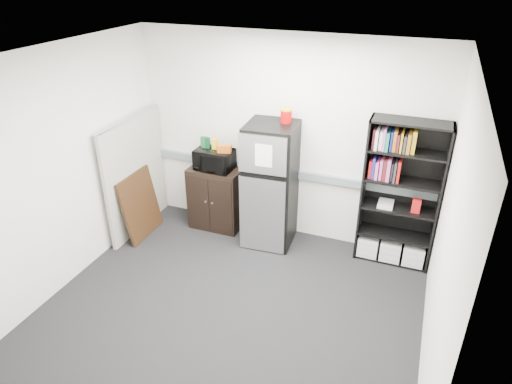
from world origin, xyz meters
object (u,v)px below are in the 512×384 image
cubicle_partition (136,175)px  cabinet (217,198)px  refrigerator (271,185)px  microwave (214,160)px  bookshelf (400,196)px

cubicle_partition → cabinet: bearing=22.8°
cubicle_partition → refrigerator: bearing=10.5°
cubicle_partition → microwave: (1.00, 0.40, 0.22)m
cubicle_partition → microwave: 1.10m
microwave → refrigerator: 0.86m
bookshelf → microwave: (-2.43, -0.08, 0.12)m
bookshelf → cubicle_partition: (-3.43, -0.49, -0.10)m
microwave → cubicle_partition: bearing=-156.5°
cabinet → refrigerator: 0.92m
bookshelf → microwave: 2.43m
bookshelf → cubicle_partition: size_ratio=1.14×
cubicle_partition → refrigerator: refrigerator is taller
cabinet → microwave: size_ratio=1.77×
bookshelf → microwave: bookshelf is taller
cubicle_partition → cabinet: 1.15m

